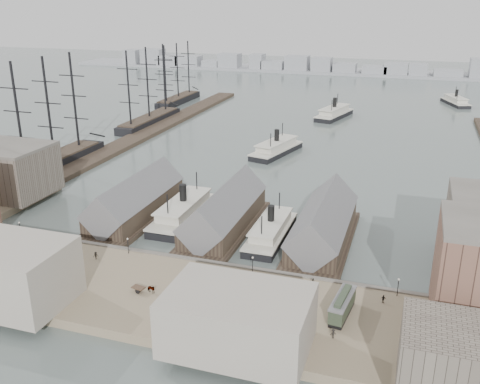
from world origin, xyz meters
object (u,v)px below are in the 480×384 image
(ferry_docked_west, at_px, (184,211))
(horse_cart_left, at_px, (45,251))
(tram, at_px, (342,306))
(horse_cart_right, at_px, (265,316))
(horse_cart_center, at_px, (148,289))

(ferry_docked_west, relative_size, horse_cart_left, 6.40)
(tram, distance_m, horse_cart_left, 68.84)
(horse_cart_right, bearing_deg, tram, -54.27)
(ferry_docked_west, xyz_separation_m, horse_cart_left, (-20.20, -33.20, 0.28))
(horse_cart_center, relative_size, horse_cart_right, 1.04)
(tram, bearing_deg, horse_cart_left, -176.45)
(ferry_docked_west, distance_m, horse_cart_left, 38.87)
(tram, height_order, horse_cart_center, tram)
(horse_cart_left, xyz_separation_m, horse_cart_center, (30.57, -8.00, 0.05))
(tram, relative_size, horse_cart_center, 2.17)
(horse_cart_right, bearing_deg, ferry_docked_west, 50.97)
(horse_cart_center, distance_m, horse_cart_right, 25.08)
(ferry_docked_west, xyz_separation_m, horse_cart_right, (35.38, -43.08, 0.33))
(horse_cart_center, bearing_deg, horse_cart_right, -83.82)
(horse_cart_right, bearing_deg, horse_cart_center, 97.30)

